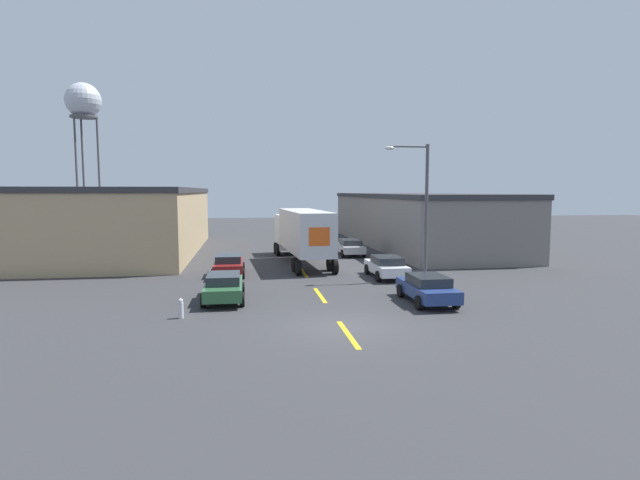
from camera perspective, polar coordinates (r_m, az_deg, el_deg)
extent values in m
plane|color=#333335|center=(19.56, 2.60, -9.86)|extent=(160.00, 160.00, 0.00)
cube|color=gold|center=(18.57, 3.23, -10.70)|extent=(0.20, 3.59, 0.01)
cube|color=gold|center=(25.21, 0.00, -6.32)|extent=(0.20, 3.59, 0.01)
cube|color=gold|center=(31.98, -1.85, -3.77)|extent=(0.20, 3.59, 0.01)
cube|color=tan|center=(45.41, -22.29, 1.82)|extent=(13.37, 24.75, 5.08)
cube|color=#333338|center=(45.33, -22.42, 5.28)|extent=(13.57, 24.95, 0.40)
cube|color=slate|center=(49.12, 10.63, 2.10)|extent=(9.32, 29.78, 4.58)
cube|color=#333338|center=(49.04, 10.69, 5.01)|extent=(9.52, 29.98, 0.40)
cube|color=silver|center=(41.27, -3.40, 0.96)|extent=(2.43, 3.28, 2.79)
cube|color=silver|center=(34.74, -1.72, 1.07)|extent=(2.96, 9.58, 2.81)
cube|color=#E55619|center=(30.12, -0.07, 0.38)|extent=(1.29, 0.11, 1.12)
cylinder|color=black|center=(41.98, -1.89, -0.86)|extent=(0.34, 0.98, 0.96)
cylinder|color=black|center=(41.63, -5.07, -0.94)|extent=(0.34, 0.98, 0.96)
cylinder|color=black|center=(40.76, -1.57, -1.06)|extent=(0.34, 0.98, 0.96)
cylinder|color=black|center=(40.39, -4.84, -1.14)|extent=(0.34, 0.98, 0.96)
cylinder|color=black|center=(32.75, 1.12, -2.70)|extent=(0.34, 0.98, 0.96)
cylinder|color=black|center=(32.30, -2.94, -2.82)|extent=(0.34, 0.98, 0.96)
cylinder|color=black|center=(31.41, 1.71, -3.06)|extent=(0.34, 0.98, 0.96)
cylinder|color=black|center=(30.93, -2.52, -3.19)|extent=(0.34, 0.98, 0.96)
cube|color=#B2B2B7|center=(40.65, 3.43, -0.91)|extent=(1.72, 4.27, 0.56)
cube|color=#23282D|center=(40.47, 3.47, -0.23)|extent=(1.52, 2.22, 0.43)
cylinder|color=black|center=(42.15, 4.20, -1.07)|extent=(0.22, 0.64, 0.64)
cylinder|color=black|center=(41.81, 1.90, -1.11)|extent=(0.22, 0.64, 0.64)
cylinder|color=black|center=(39.59, 5.04, -1.51)|extent=(0.22, 0.64, 0.64)
cylinder|color=black|center=(39.22, 2.60, -1.56)|extent=(0.22, 0.64, 0.64)
cube|color=maroon|center=(31.38, -10.39, -2.94)|extent=(1.72, 4.27, 0.56)
cube|color=#23282D|center=(31.18, -10.41, -2.07)|extent=(1.52, 2.22, 0.43)
cylinder|color=black|center=(32.71, -8.80, -3.06)|extent=(0.22, 0.64, 0.64)
cylinder|color=black|center=(32.77, -11.81, -3.10)|extent=(0.22, 0.64, 0.64)
cylinder|color=black|center=(30.10, -8.82, -3.81)|extent=(0.22, 0.64, 0.64)
cylinder|color=black|center=(30.16, -12.10, -3.85)|extent=(0.22, 0.64, 0.64)
cube|color=#2D5B38|center=(24.29, -10.93, -5.44)|extent=(1.72, 4.27, 0.56)
cube|color=#23282D|center=(24.07, -10.97, -4.34)|extent=(1.52, 2.22, 0.43)
cylinder|color=black|center=(25.62, -8.86, -5.47)|extent=(0.22, 0.64, 0.64)
cylinder|color=black|center=(25.69, -12.72, -5.51)|extent=(0.22, 0.64, 0.64)
cylinder|color=black|center=(23.03, -8.90, -6.73)|extent=(0.22, 0.64, 0.64)
cylinder|color=black|center=(23.11, -13.20, -6.77)|extent=(0.22, 0.64, 0.64)
cube|color=navy|center=(24.00, 12.14, -5.60)|extent=(1.72, 4.27, 0.56)
cube|color=#23282D|center=(23.79, 12.27, -4.48)|extent=(1.52, 2.22, 0.43)
cylinder|color=black|center=(25.57, 12.89, -5.57)|extent=(0.22, 0.64, 0.64)
cylinder|color=black|center=(25.00, 9.19, -5.75)|extent=(0.22, 0.64, 0.64)
cylinder|color=black|center=(23.18, 15.29, -6.78)|extent=(0.22, 0.64, 0.64)
cylinder|color=black|center=(22.55, 11.25, -7.04)|extent=(0.22, 0.64, 0.64)
cube|color=silver|center=(30.41, 7.58, -3.16)|extent=(1.72, 4.27, 0.56)
cube|color=#23282D|center=(30.22, 7.66, -2.27)|extent=(1.52, 2.22, 0.43)
cylinder|color=black|center=(31.95, 8.41, -3.26)|extent=(0.22, 0.64, 0.64)
cylinder|color=black|center=(31.49, 5.40, -3.35)|extent=(0.22, 0.64, 0.64)
cylinder|color=black|center=(29.46, 9.90, -4.04)|extent=(0.22, 0.64, 0.64)
cylinder|color=black|center=(28.97, 6.66, -4.16)|extent=(0.22, 0.64, 0.64)
cylinder|color=#47474C|center=(75.96, -23.94, 7.04)|extent=(0.28, 0.28, 15.49)
cylinder|color=#47474C|center=(78.02, -25.42, 6.93)|extent=(0.28, 0.28, 15.49)
cylinder|color=#47474C|center=(75.29, -26.06, 6.97)|extent=(0.28, 0.28, 15.49)
cylinder|color=#4C4C51|center=(77.03, -25.38, 12.60)|extent=(3.58, 3.58, 0.30)
sphere|color=#B7BCC6|center=(77.35, -25.45, 14.21)|extent=(4.72, 4.72, 4.72)
cylinder|color=#4C4C51|center=(29.82, 12.05, 3.07)|extent=(0.20, 0.20, 7.91)
cylinder|color=#4C4C51|center=(29.52, 10.11, 10.47)|extent=(2.27, 0.11, 0.11)
ellipsoid|color=silver|center=(29.18, 7.97, 10.37)|extent=(0.56, 0.32, 0.22)
cylinder|color=silver|center=(21.48, -15.61, -7.74)|extent=(0.22, 0.22, 0.66)
sphere|color=silver|center=(21.40, -15.64, -6.71)|extent=(0.20, 0.20, 0.20)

